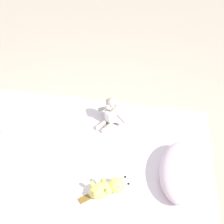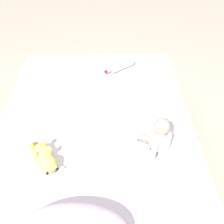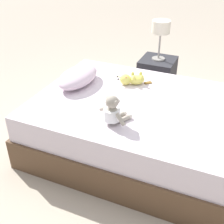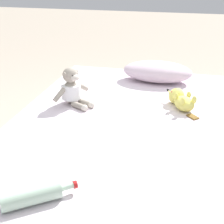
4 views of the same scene
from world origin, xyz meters
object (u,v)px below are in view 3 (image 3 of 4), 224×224
object	(u,v)px
plush_monkey	(113,112)
pillow	(78,77)
plush_yellow_creature	(132,79)
nightstand	(156,80)
bed	(152,130)
bedside_lamp	(161,29)

from	to	relation	value
plush_monkey	pillow	bearing A→B (deg)	49.75
plush_yellow_creature	nightstand	distance (m)	0.74
pillow	plush_yellow_creature	size ratio (longest dim) A/B	1.67
bed	plush_monkey	bearing A→B (deg)	152.20
nightstand	bedside_lamp	size ratio (longest dim) A/B	1.21
nightstand	bedside_lamp	xyz separation A→B (m)	(0.00, -0.00, 0.59)
nightstand	bed	bearing A→B (deg)	-165.99
plush_monkey	plush_yellow_creature	xyz separation A→B (m)	(0.66, 0.10, -0.05)
bed	bedside_lamp	size ratio (longest dim) A/B	4.84
pillow	plush_yellow_creature	bearing A→B (deg)	-66.63
pillow	nightstand	distance (m)	1.06
bed	plush_monkey	xyz separation A→B (m)	(-0.38, 0.20, 0.35)
bedside_lamp	bed	bearing A→B (deg)	-165.99
bed	pillow	size ratio (longest dim) A/B	3.95
bed	nightstand	bearing A→B (deg)	14.01
plush_monkey	bedside_lamp	world-z (taller)	bedside_lamp
plush_monkey	plush_yellow_creature	bearing A→B (deg)	8.50
bed	pillow	xyz separation A→B (m)	(0.09, 0.75, 0.33)
pillow	bedside_lamp	world-z (taller)	bedside_lamp
nightstand	pillow	bearing A→B (deg)	149.51
pillow	bedside_lamp	distance (m)	1.04
bed	bedside_lamp	xyz separation A→B (m)	(0.96, 0.24, 0.59)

